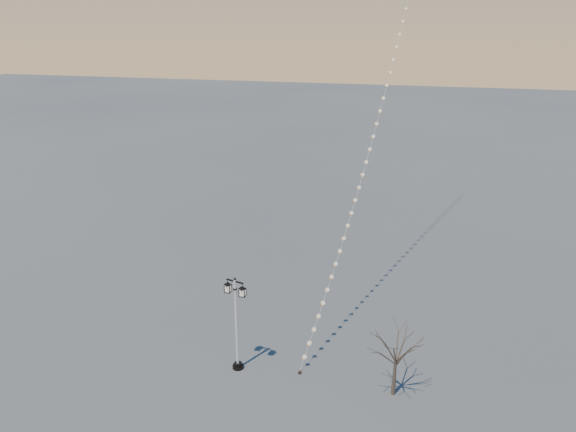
% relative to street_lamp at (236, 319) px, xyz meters
% --- Properties ---
extents(ground, '(300.00, 300.00, 0.00)m').
position_rel_street_lamp_xyz_m(ground, '(2.55, -1.17, -3.19)').
color(ground, '#494B49').
rests_on(ground, ground).
extents(street_lamp, '(1.43, 0.74, 5.76)m').
position_rel_street_lamp_xyz_m(street_lamp, '(0.00, 0.00, 0.00)').
color(street_lamp, black).
rests_on(street_lamp, ground).
extents(bare_tree, '(2.42, 2.42, 4.01)m').
position_rel_street_lamp_xyz_m(bare_tree, '(8.78, 0.03, -0.40)').
color(bare_tree, '#3F3429').
rests_on(bare_tree, ground).
extents(kite_train, '(5.05, 26.54, 29.10)m').
position_rel_street_lamp_xyz_m(kite_train, '(5.77, 13.38, 11.23)').
color(kite_train, black).
rests_on(kite_train, ground).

